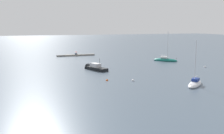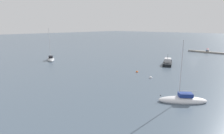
{
  "view_description": "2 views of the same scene",
  "coord_description": "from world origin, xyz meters",
  "px_view_note": "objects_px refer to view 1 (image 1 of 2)",
  "views": [
    {
      "loc": [
        21.24,
        82.24,
        12.03
      ],
      "look_at": [
        2.09,
        31.08,
        2.95
      ],
      "focal_mm": 39.68,
      "sensor_mm": 36.0,
      "label": 1
    },
    {
      "loc": [
        -21.13,
        68.28,
        11.19
      ],
      "look_at": [
        6.89,
        36.74,
        1.7
      ],
      "focal_mm": 29.41,
      "sensor_mm": 36.0,
      "label": 2
    }
  ],
  "objects_px": {
    "person_seated_blue_right": "(75,54)",
    "umbrella_open_red": "(76,52)",
    "sailboat_teal_mid": "(165,60)",
    "mooring_buoy_near": "(107,80)",
    "person_seated_grey_left": "(77,54)",
    "motorboat_black_near": "(95,68)",
    "sailboat_white_far": "(195,84)",
    "mooring_buoy_mid": "(133,81)",
    "mooring_buoy_far": "(205,67)"
  },
  "relations": [
    {
      "from": "mooring_buoy_mid",
      "to": "umbrella_open_red",
      "type": "bearing_deg",
      "value": -87.98
    },
    {
      "from": "umbrella_open_red",
      "to": "mooring_buoy_far",
      "type": "bearing_deg",
      "value": 125.8
    },
    {
      "from": "umbrella_open_red",
      "to": "sailboat_teal_mid",
      "type": "height_order",
      "value": "sailboat_teal_mid"
    },
    {
      "from": "person_seated_grey_left",
      "to": "mooring_buoy_mid",
      "type": "bearing_deg",
      "value": 87.9
    },
    {
      "from": "sailboat_white_far",
      "to": "mooring_buoy_far",
      "type": "xyz_separation_m",
      "value": [
        -17.66,
        -17.43,
        -0.24
      ]
    },
    {
      "from": "sailboat_white_far",
      "to": "mooring_buoy_near",
      "type": "bearing_deg",
      "value": 17.84
    },
    {
      "from": "person_seated_grey_left",
      "to": "motorboat_black_near",
      "type": "relative_size",
      "value": 0.09
    },
    {
      "from": "mooring_buoy_near",
      "to": "mooring_buoy_far",
      "type": "distance_m",
      "value": 33.74
    },
    {
      "from": "umbrella_open_red",
      "to": "motorboat_black_near",
      "type": "distance_m",
      "value": 33.67
    },
    {
      "from": "person_seated_blue_right",
      "to": "sailboat_teal_mid",
      "type": "distance_m",
      "value": 36.44
    },
    {
      "from": "person_seated_grey_left",
      "to": "mooring_buoy_mid",
      "type": "distance_m",
      "value": 50.32
    },
    {
      "from": "person_seated_grey_left",
      "to": "mooring_buoy_mid",
      "type": "height_order",
      "value": "person_seated_grey_left"
    },
    {
      "from": "person_seated_grey_left",
      "to": "mooring_buoy_far",
      "type": "xyz_separation_m",
      "value": [
        -29.28,
        41.01,
        -0.74
      ]
    },
    {
      "from": "mooring_buoy_near",
      "to": "sailboat_teal_mid",
      "type": "bearing_deg",
      "value": -142.78
    },
    {
      "from": "umbrella_open_red",
      "to": "motorboat_black_near",
      "type": "height_order",
      "value": "motorboat_black_near"
    },
    {
      "from": "person_seated_grey_left",
      "to": "motorboat_black_near",
      "type": "height_order",
      "value": "motorboat_black_near"
    },
    {
      "from": "mooring_buoy_mid",
      "to": "mooring_buoy_far",
      "type": "xyz_separation_m",
      "value": [
        -27.79,
        -9.28,
        0.01
      ]
    },
    {
      "from": "sailboat_white_far",
      "to": "mooring_buoy_far",
      "type": "distance_m",
      "value": 24.82
    },
    {
      "from": "motorboat_black_near",
      "to": "mooring_buoy_near",
      "type": "distance_m",
      "value": 14.31
    },
    {
      "from": "sailboat_white_far",
      "to": "mooring_buoy_near",
      "type": "distance_m",
      "value": 18.68
    },
    {
      "from": "sailboat_white_far",
      "to": "mooring_buoy_far",
      "type": "bearing_deg",
      "value": -82.96
    },
    {
      "from": "person_seated_blue_right",
      "to": "mooring_buoy_far",
      "type": "height_order",
      "value": "person_seated_blue_right"
    },
    {
      "from": "sailboat_white_far",
      "to": "mooring_buoy_near",
      "type": "relative_size",
      "value": 18.78
    },
    {
      "from": "person_seated_grey_left",
      "to": "mooring_buoy_near",
      "type": "relative_size",
      "value": 1.42
    },
    {
      "from": "sailboat_teal_mid",
      "to": "person_seated_grey_left",
      "type": "bearing_deg",
      "value": -86.69
    },
    {
      "from": "umbrella_open_red",
      "to": "person_seated_blue_right",
      "type": "bearing_deg",
      "value": 22.46
    },
    {
      "from": "motorboat_black_near",
      "to": "mooring_buoy_far",
      "type": "bearing_deg",
      "value": -35.5
    },
    {
      "from": "sailboat_white_far",
      "to": "mooring_buoy_near",
      "type": "height_order",
      "value": "sailboat_white_far"
    },
    {
      "from": "sailboat_white_far",
      "to": "motorboat_black_near",
      "type": "distance_m",
      "value": 28.53
    },
    {
      "from": "mooring_buoy_mid",
      "to": "mooring_buoy_far",
      "type": "bearing_deg",
      "value": -161.54
    },
    {
      "from": "umbrella_open_red",
      "to": "mooring_buoy_far",
      "type": "relative_size",
      "value": 1.96
    },
    {
      "from": "person_seated_grey_left",
      "to": "mooring_buoy_near",
      "type": "height_order",
      "value": "person_seated_grey_left"
    },
    {
      "from": "umbrella_open_red",
      "to": "mooring_buoy_near",
      "type": "distance_m",
      "value": 47.98
    },
    {
      "from": "person_seated_blue_right",
      "to": "mooring_buoy_mid",
      "type": "height_order",
      "value": "person_seated_blue_right"
    },
    {
      "from": "person_seated_blue_right",
      "to": "umbrella_open_red",
      "type": "distance_m",
      "value": 0.9
    },
    {
      "from": "umbrella_open_red",
      "to": "sailboat_white_far",
      "type": "relative_size",
      "value": 0.13
    },
    {
      "from": "person_seated_grey_left",
      "to": "sailboat_white_far",
      "type": "relative_size",
      "value": 0.08
    },
    {
      "from": "mooring_buoy_mid",
      "to": "person_seated_blue_right",
      "type": "bearing_deg",
      "value": -87.66
    },
    {
      "from": "motorboat_black_near",
      "to": "mooring_buoy_near",
      "type": "relative_size",
      "value": 15.37
    },
    {
      "from": "sailboat_white_far",
      "to": "motorboat_black_near",
      "type": "xyz_separation_m",
      "value": [
        14.03,
        -24.84,
        0.1
      ]
    },
    {
      "from": "sailboat_teal_mid",
      "to": "mooring_buoy_near",
      "type": "bearing_deg",
      "value": -4.23
    },
    {
      "from": "sailboat_teal_mid",
      "to": "mooring_buoy_far",
      "type": "height_order",
      "value": "sailboat_teal_mid"
    },
    {
      "from": "motorboat_black_near",
      "to": "mooring_buoy_near",
      "type": "bearing_deg",
      "value": -117.74
    },
    {
      "from": "umbrella_open_red",
      "to": "mooring_buoy_near",
      "type": "height_order",
      "value": "umbrella_open_red"
    },
    {
      "from": "person_seated_blue_right",
      "to": "umbrella_open_red",
      "type": "relative_size",
      "value": 0.58
    },
    {
      "from": "person_seated_grey_left",
      "to": "mooring_buoy_far",
      "type": "bearing_deg",
      "value": 121.73
    },
    {
      "from": "motorboat_black_near",
      "to": "mooring_buoy_near",
      "type": "height_order",
      "value": "motorboat_black_near"
    },
    {
      "from": "person_seated_blue_right",
      "to": "mooring_buoy_far",
      "type": "bearing_deg",
      "value": 122.33
    },
    {
      "from": "person_seated_grey_left",
      "to": "motorboat_black_near",
      "type": "bearing_deg",
      "value": 82.09
    },
    {
      "from": "person_seated_grey_left",
      "to": "mooring_buoy_mid",
      "type": "xyz_separation_m",
      "value": [
        -1.49,
        50.29,
        -0.75
      ]
    }
  ]
}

